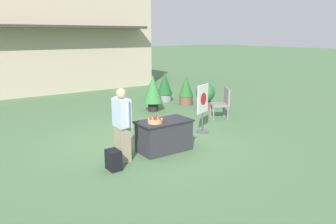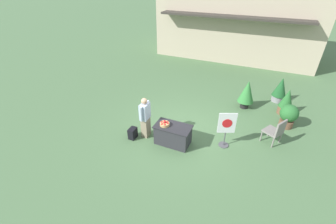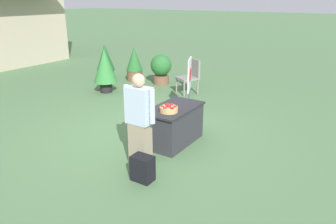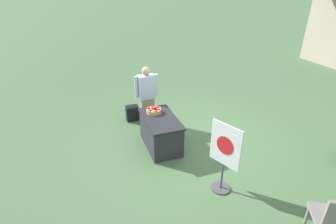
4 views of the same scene
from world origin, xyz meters
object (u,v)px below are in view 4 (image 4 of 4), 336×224
at_px(person_visitor, 147,97).
at_px(poster_board, 224,155).
at_px(display_table, 161,132).
at_px(backpack, 132,113).
at_px(apple_basket, 154,110).

xyz_separation_m(person_visitor, poster_board, (2.84, 0.63, -0.06)).
bearing_deg(display_table, backpack, -167.19).
height_order(display_table, backpack, display_table).
height_order(apple_basket, backpack, apple_basket).
xyz_separation_m(apple_basket, poster_board, (2.03, 0.68, -0.05)).
distance_m(display_table, poster_board, 1.88).
bearing_deg(poster_board, person_visitor, -100.87).
bearing_deg(backpack, display_table, 12.81).
relative_size(person_visitor, poster_board, 1.18).
relative_size(apple_basket, poster_board, 0.25).
distance_m(display_table, person_visitor, 1.19).
distance_m(apple_basket, person_visitor, 0.82).
height_order(person_visitor, poster_board, person_visitor).
bearing_deg(poster_board, apple_basket, -94.66).
distance_m(display_table, backpack, 1.54).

